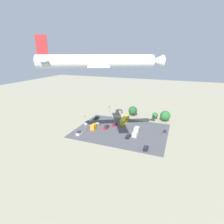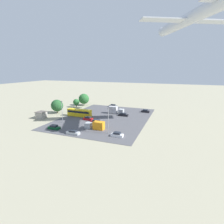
% 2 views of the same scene
% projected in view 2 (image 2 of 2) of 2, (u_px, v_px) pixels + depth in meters
% --- Properties ---
extents(ground_plane, '(400.00, 400.00, 0.00)m').
position_uv_depth(ground_plane, '(83.00, 116.00, 83.34)').
color(ground_plane, gray).
extents(parking_lot_surface, '(49.77, 37.49, 0.08)m').
position_uv_depth(parking_lot_surface, '(105.00, 118.00, 79.36)').
color(parking_lot_surface, '#4C4C51').
rests_on(parking_lot_surface, ground).
extents(shed_building, '(4.01, 3.92, 3.05)m').
position_uv_depth(shed_building, '(41.00, 115.00, 78.64)').
color(shed_building, '#9E998E').
rests_on(shed_building, ground).
extents(bus, '(2.49, 11.75, 3.35)m').
position_uv_depth(bus, '(79.00, 112.00, 81.52)').
color(bus, gold).
rests_on(bus, ground).
extents(parked_car_0, '(1.80, 4.20, 1.59)m').
position_uv_depth(parked_car_0, '(88.00, 119.00, 75.69)').
color(parked_car_0, maroon).
rests_on(parked_car_0, ground).
extents(parked_car_1, '(1.92, 4.78, 1.60)m').
position_uv_depth(parked_car_1, '(96.00, 122.00, 71.10)').
color(parked_car_1, maroon).
rests_on(parked_car_1, ground).
extents(parked_car_2, '(1.85, 4.03, 1.49)m').
position_uv_depth(parked_car_2, '(117.00, 135.00, 57.38)').
color(parked_car_2, silver).
rests_on(parked_car_2, ground).
extents(parked_car_3, '(1.74, 4.79, 1.53)m').
position_uv_depth(parked_car_3, '(113.00, 106.00, 101.76)').
color(parked_car_3, '#4C5156').
rests_on(parked_car_3, ground).
extents(parked_car_4, '(1.82, 4.57, 1.49)m').
position_uv_depth(parked_car_4, '(73.00, 132.00, 59.38)').
color(parked_car_4, '#ADB2B7').
rests_on(parked_car_4, ground).
extents(parked_car_5, '(1.78, 4.56, 1.49)m').
position_uv_depth(parked_car_5, '(123.00, 115.00, 82.30)').
color(parked_car_5, black).
rests_on(parked_car_5, ground).
extents(parked_car_6, '(1.99, 4.42, 1.52)m').
position_uv_depth(parked_car_6, '(54.00, 127.00, 64.58)').
color(parked_car_6, '#0C4723').
rests_on(parked_car_6, ground).
extents(parked_car_7, '(1.96, 4.09, 1.50)m').
position_uv_depth(parked_car_7, '(145.00, 111.00, 89.11)').
color(parked_car_7, black).
rests_on(parked_car_7, ground).
extents(parked_truck_0, '(2.51, 7.42, 3.54)m').
position_uv_depth(parked_truck_0, '(115.00, 110.00, 86.48)').
color(parked_truck_0, '#ADB2B7').
rests_on(parked_truck_0, ground).
extents(parked_truck_1, '(2.32, 7.34, 2.93)m').
position_uv_depth(parked_truck_1, '(96.00, 125.00, 64.35)').
color(parked_truck_1, '#ADB2B7').
rests_on(parked_truck_1, ground).
extents(tree_near_shed, '(6.24, 6.24, 7.11)m').
position_uv_depth(tree_near_shed, '(84.00, 99.00, 105.70)').
color(tree_near_shed, brown).
rests_on(tree_near_shed, ground).
extents(tree_apron_mid, '(3.64, 3.64, 4.83)m').
position_uv_depth(tree_apron_mid, '(76.00, 102.00, 100.67)').
color(tree_apron_mid, brown).
rests_on(tree_apron_mid, ground).
extents(tree_apron_far, '(5.95, 5.95, 6.84)m').
position_uv_depth(tree_apron_far, '(57.00, 106.00, 87.14)').
color(tree_apron_far, brown).
rests_on(tree_apron_far, ground).
extents(light_pole_lot_centre, '(0.90, 0.28, 8.94)m').
position_uv_depth(light_pole_lot_centre, '(62.00, 111.00, 71.39)').
color(light_pole_lot_centre, gray).
rests_on(light_pole_lot_centre, ground).
extents(light_pole_lot_edge, '(0.90, 0.28, 8.96)m').
position_uv_depth(light_pole_lot_edge, '(108.00, 120.00, 58.98)').
color(light_pole_lot_edge, gray).
rests_on(light_pole_lot_edge, ground).
extents(airplane, '(39.17, 32.81, 9.99)m').
position_uv_depth(airplane, '(187.00, 20.00, 61.93)').
color(airplane, silver).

